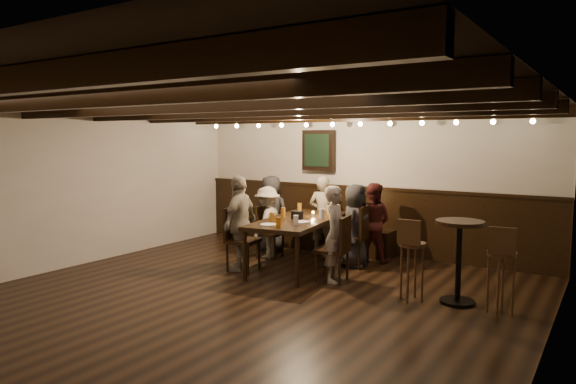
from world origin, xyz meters
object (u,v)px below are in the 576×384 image
Objects in this scene: bar_stool_right at (500,282)px; bar_stool_left at (412,270)px; person_bench_centre at (323,215)px; chair_right_near at (353,248)px; chair_right_far at (333,261)px; person_left_far at (240,223)px; person_bench_left at (271,213)px; high_top_table at (459,249)px; chair_left_near at (269,242)px; dining_table at (298,223)px; person_bench_right at (372,222)px; person_right_far at (336,234)px; chair_left_far at (242,251)px; person_right_near at (355,226)px; person_left_near at (267,222)px.

bar_stool_left is at bearing 173.40° from bar_stool_right.
chair_right_near is at bearing 140.19° from person_bench_centre.
chair_right_far is 0.64× the size of person_left_far.
chair_right_near is 1.72m from person_bench_left.
person_bench_centre is at bearing 151.56° from high_top_table.
person_bench_centre reaches higher than bar_stool_right.
dining_table is at bearing 57.92° from chair_left_near.
person_right_far is (0.05, -1.36, 0.03)m from person_bench_right.
chair_left_far is 0.71× the size of person_right_far.
person_left_far is 1.40× the size of bar_stool_right.
chair_right_near is 1.03× the size of chair_right_far.
person_left_far reaches higher than person_bench_centre.
person_bench_left is at bearing 50.71° from person_right_far.
dining_table is at bearing 160.21° from bar_stool_right.
dining_table is at bearing 57.96° from chair_right_far.
high_top_table is at bearing 153.27° from bar_stool_right.
person_bench_centre is at bearing 129.88° from chair_left_near.
person_bench_left is at bearing 161.89° from high_top_table.
person_bench_left is (-1.80, 1.10, 0.38)m from chair_right_far.
person_right_near reaches higher than high_top_table.
person_left_far is 3.16m from high_top_table.
chair_right_near is 0.71× the size of person_bench_left.
person_bench_right is (1.78, 0.26, -0.03)m from person_bench_left.
chair_right_near is 0.93× the size of bar_stool_right.
person_left_far is 1.50m from person_right_far.
person_right_near reaches higher than bar_stool_right.
person_bench_right is 0.95× the size of person_right_far.
person_right_near reaches higher than chair_left_far.
person_right_near reaches higher than person_left_near.
dining_table is 0.87m from person_left_far.
high_top_table is (3.25, -0.73, 0.40)m from chair_left_near.
bar_stool_right is at bearing 144.77° from person_bench_centre.
person_bench_right is at bearing -18.43° from person_right_near.
person_bench_left is 3.30m from bar_stool_left.
person_bench_left is at bearing 135.00° from dining_table.
chair_left_near is 0.84× the size of bar_stool_left.
bar_stool_left is (3.00, -1.35, -0.29)m from person_bench_left.
bar_stool_left is at bearing -139.11° from chair_right_near.
dining_table is 2.11× the size of bar_stool_left.
chair_right_far is at bearing 90.00° from person_left_far.
person_left_far is at bearing 90.00° from person_right_far.
person_left_near is 0.93× the size of person_right_near.
person_bench_centre reaches higher than chair_left_near.
person_right_near is 1.27× the size of high_top_table.
bar_stool_left is (2.65, -0.04, -0.33)m from person_left_far.
dining_table is 0.88m from person_right_far.
person_left_far is (-1.32, -1.11, 0.42)m from chair_right_near.
chair_left_near is at bearing 159.55° from bar_stool_left.
person_right_far is 1.31× the size of bar_stool_right.
person_right_near reaches higher than chair_left_near.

